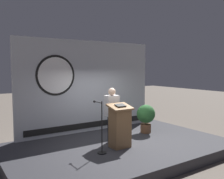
{
  "coord_description": "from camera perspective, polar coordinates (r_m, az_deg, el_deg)",
  "views": [
    {
      "loc": [
        -4.13,
        -5.81,
        2.53
      ],
      "look_at": [
        -0.16,
        0.15,
        1.9
      ],
      "focal_mm": 39.96,
      "sensor_mm": 36.0,
      "label": 1
    }
  ],
  "objects": [
    {
      "name": "banner_display",
      "position": [
        8.71,
        -5.54,
        0.7
      ],
      "size": [
        5.08,
        0.12,
        3.15
      ],
      "color": "#B2B7C1",
      "rests_on": "stage_platform"
    },
    {
      "name": "podium",
      "position": [
        7.03,
        1.83,
        -8.38
      ],
      "size": [
        0.64,
        0.5,
        1.23
      ],
      "color": "olive",
      "rests_on": "stage_platform"
    },
    {
      "name": "stage_platform",
      "position": [
        7.52,
        1.7,
        -13.42
      ],
      "size": [
        6.4,
        4.0,
        0.3
      ],
      "primitive_type": "cube",
      "color": "#333338",
      "rests_on": "ground"
    },
    {
      "name": "ground_plane",
      "position": [
        7.57,
        1.69,
        -14.49
      ],
      "size": [
        40.0,
        40.0,
        0.0
      ],
      "primitive_type": "plane",
      "color": "#6B6056"
    },
    {
      "name": "speaker_person",
      "position": [
        7.39,
        -0.03,
        -5.84
      ],
      "size": [
        0.4,
        0.26,
        1.63
      ],
      "color": "black",
      "rests_on": "stage_platform"
    },
    {
      "name": "potted_plant",
      "position": [
        8.65,
        7.76,
        -5.98
      ],
      "size": [
        0.63,
        0.63,
        0.97
      ],
      "color": "brown",
      "rests_on": "stage_platform"
    },
    {
      "name": "microphone_stand",
      "position": [
        6.62,
        -2.57,
        -10.33
      ],
      "size": [
        0.24,
        0.54,
        1.37
      ],
      "color": "black",
      "rests_on": "stage_platform"
    }
  ]
}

